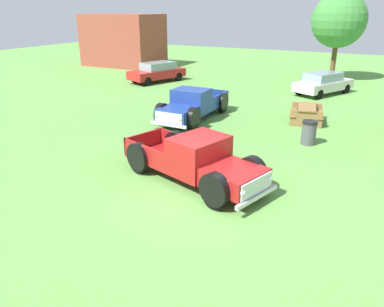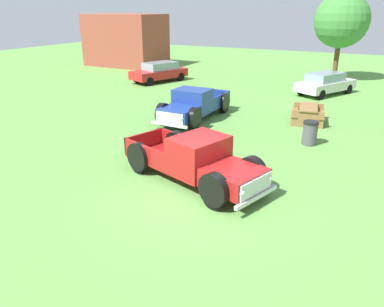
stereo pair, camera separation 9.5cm
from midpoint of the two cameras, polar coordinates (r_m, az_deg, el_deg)
The scene contains 9 objects.
ground_plane at distance 10.65m, azimuth 1.21°, elevation -6.91°, with size 80.00×80.00×0.00m, color #5B9342.
pickup_truck_foreground at distance 11.21m, azimuth 1.52°, elevation -1.35°, with size 5.20×3.14×1.50m.
pickup_truck_behind_right at distance 17.82m, azimuth 0.14°, elevation 7.34°, with size 1.92×4.89×1.49m.
sedan_distant_a at distance 24.79m, azimuth 19.87°, elevation 10.09°, with size 3.27×4.34×1.35m.
sedan_distant_b at distance 27.70m, azimuth -4.93°, elevation 12.39°, with size 3.01×4.49×1.39m.
picnic_table at distance 18.33m, azimuth 17.50°, elevation 6.03°, with size 1.79×2.04×0.78m.
trash_can at distance 15.34m, azimuth 17.78°, elevation 3.03°, with size 0.59×0.59×0.95m.
oak_tree_east at distance 29.97m, azimuth 22.03°, elevation 18.34°, with size 3.82×3.82×6.12m.
brick_pavilion at distance 36.29m, azimuth -10.01°, elevation 16.73°, with size 6.78×4.39×4.52m.
Camera 2 is at (4.24, -8.36, 5.06)m, focal length 34.82 mm.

